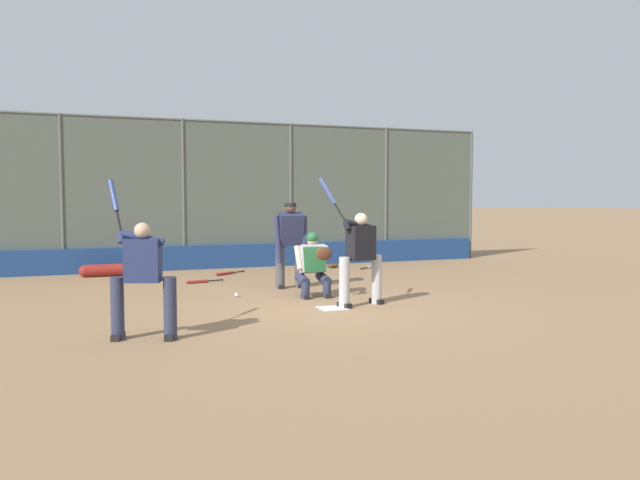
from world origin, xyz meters
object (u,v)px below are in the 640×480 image
catcher_behind_plate (314,263)px  batter_on_deck (142,276)px  spare_bat_by_padding (371,267)px  baseball_loose (236,295)px  umpire_home (290,242)px  fielding_glove_on_dirt (333,266)px  batter_at_plate (360,255)px  spare_bat_third_base_side (200,281)px  spare_bat_near_backstop (227,273)px  equipment_bag_dugout_side (110,270)px

catcher_behind_plate → batter_on_deck: 4.02m
spare_bat_by_padding → baseball_loose: baseball_loose is taller
umpire_home → fielding_glove_on_dirt: (-2.13, -3.05, -0.86)m
batter_at_plate → spare_bat_third_base_side: (2.02, -3.70, -0.81)m
spare_bat_near_backstop → baseball_loose: size_ratio=10.69×
fielding_glove_on_dirt → equipment_bag_dugout_side: bearing=-2.4°
catcher_behind_plate → spare_bat_third_base_side: (1.61, -2.56, -0.58)m
catcher_behind_plate → batter_on_deck: size_ratio=0.58×
spare_bat_third_base_side → batter_on_deck: bearing=61.5°
umpire_home → spare_bat_third_base_side: bearing=-37.9°
spare_bat_third_base_side → fielding_glove_on_dirt: bearing=-166.6°
batter_at_plate → batter_on_deck: bearing=5.4°
spare_bat_near_backstop → spare_bat_third_base_side: 1.45m
batter_at_plate → spare_bat_by_padding: (-2.55, -4.96, -0.81)m
umpire_home → equipment_bag_dugout_side: 4.71m
spare_bat_by_padding → umpire_home: bearing=-174.7°
fielding_glove_on_dirt → equipment_bag_dugout_side: (5.42, -0.22, 0.09)m
baseball_loose → catcher_behind_plate: bearing=160.6°
fielding_glove_on_dirt → batter_at_plate: bearing=72.8°
spare_bat_by_padding → spare_bat_third_base_side: bearing=159.4°
catcher_behind_plate → spare_bat_third_base_side: size_ratio=1.46×
spare_bat_third_base_side → equipment_bag_dugout_side: (1.74, -1.88, 0.11)m
umpire_home → batter_on_deck: 4.78m
umpire_home → spare_bat_by_padding: size_ratio=2.48×
spare_bat_by_padding → spare_bat_third_base_side: (4.57, 1.26, 0.00)m
spare_bat_by_padding → spare_bat_third_base_side: same height
batter_at_plate → batter_on_deck: 3.83m
catcher_behind_plate → umpire_home: bearing=-84.3°
spare_bat_near_backstop → fielding_glove_on_dirt: bearing=158.4°
batter_at_plate → catcher_behind_plate: (0.41, -1.14, -0.23)m
batter_at_plate → spare_bat_near_backstop: 5.11m
batter_on_deck → spare_bat_by_padding: bearing=-114.9°
batter_at_plate → baseball_loose: size_ratio=28.81×
spare_bat_by_padding → fielding_glove_on_dirt: fielding_glove_on_dirt is taller
spare_bat_by_padding → baseball_loose: bearing=-177.9°
umpire_home → spare_bat_near_backstop: (0.72, -2.59, -0.89)m
umpire_home → fielding_glove_on_dirt: 3.81m
spare_bat_by_padding → equipment_bag_dugout_side: size_ratio=0.52×
equipment_bag_dugout_side → batter_on_deck: bearing=91.3°
batter_on_deck → spare_bat_near_backstop: size_ratio=2.58×
spare_bat_third_base_side → fielding_glove_on_dirt: (-3.68, -1.65, 0.02)m
batter_at_plate → batter_on_deck: (3.61, 1.29, -0.03)m
spare_bat_third_base_side → equipment_bag_dugout_side: 2.56m
spare_bat_near_backstop → equipment_bag_dugout_side: size_ratio=0.59×
catcher_behind_plate → spare_bat_by_padding: size_ratio=1.71×
batter_at_plate → umpire_home: 2.36m
batter_on_deck → baseball_loose: batter_on_deck is taller
batter_on_deck → spare_bat_near_backstop: 6.69m
spare_bat_near_backstop → spare_bat_by_padding: (-3.74, -0.06, 0.00)m
fielding_glove_on_dirt → baseball_loose: bearing=47.9°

